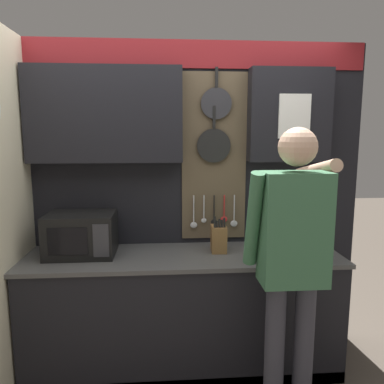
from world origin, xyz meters
name	(u,v)px	position (x,y,z in m)	size (l,w,h in m)	color
ground_plane	(184,366)	(0.00, 0.00, 0.00)	(14.00, 14.00, 0.00)	brown
base_cabinet_counter	(184,312)	(0.00, 0.00, 0.44)	(2.27, 0.62, 0.88)	black
back_wall_unit	(179,164)	(-0.02, 0.27, 1.51)	(2.84, 0.22, 2.43)	black
microwave	(81,234)	(-0.73, 0.05, 1.03)	(0.48, 0.36, 0.30)	black
knife_block	(219,238)	(0.26, 0.05, 0.98)	(0.12, 0.15, 0.27)	brown
utensil_crock	(309,238)	(0.95, 0.05, 0.97)	(0.13, 0.13, 0.35)	white
person	(293,250)	(0.61, -0.55, 1.07)	(0.54, 0.69, 1.79)	#383842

